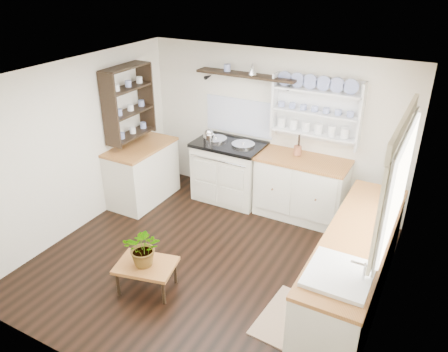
{
  "coord_description": "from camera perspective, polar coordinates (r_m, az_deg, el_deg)",
  "views": [
    {
      "loc": [
        2.26,
        -3.78,
        3.37
      ],
      "look_at": [
        0.07,
        0.25,
        1.1
      ],
      "focal_mm": 35.0,
      "sensor_mm": 36.0,
      "label": 1
    }
  ],
  "objects": [
    {
      "name": "floor",
      "position": [
        5.55,
        -1.91,
        -11.1
      ],
      "size": [
        4.0,
        3.8,
        0.01
      ],
      "primitive_type": "cube",
      "color": "black",
      "rests_on": "ground"
    },
    {
      "name": "wall_back",
      "position": [
        6.51,
        6.42,
        6.21
      ],
      "size": [
        4.0,
        0.02,
        2.3
      ],
      "primitive_type": "cube",
      "color": "silver",
      "rests_on": "ground"
    },
    {
      "name": "wall_right",
      "position": [
        4.4,
        21.14,
        -6.02
      ],
      "size": [
        0.02,
        3.8,
        2.3
      ],
      "primitive_type": "cube",
      "color": "silver",
      "rests_on": "ground"
    },
    {
      "name": "wall_left",
      "position": [
        6.11,
        -18.54,
        3.61
      ],
      "size": [
        0.02,
        3.8,
        2.3
      ],
      "primitive_type": "cube",
      "color": "silver",
      "rests_on": "ground"
    },
    {
      "name": "ceiling",
      "position": [
        4.53,
        -2.35,
        12.65
      ],
      "size": [
        4.0,
        3.8,
        0.01
      ],
      "primitive_type": "cube",
      "color": "white",
      "rests_on": "wall_back"
    },
    {
      "name": "window",
      "position": [
        4.34,
        21.68,
        -0.26
      ],
      "size": [
        0.08,
        1.55,
        1.22
      ],
      "color": "white",
      "rests_on": "wall_right"
    },
    {
      "name": "aga_cooker",
      "position": [
        6.71,
        0.67,
        0.75
      ],
      "size": [
        1.04,
        0.72,
        0.96
      ],
      "color": "silver",
      "rests_on": "floor"
    },
    {
      "name": "back_cabinets",
      "position": [
        6.34,
        10.07,
        -1.43
      ],
      "size": [
        1.27,
        0.63,
        0.9
      ],
      "color": "#EEE5CD",
      "rests_on": "floor"
    },
    {
      "name": "right_cabinets",
      "position": [
        4.89,
        16.51,
        -11.53
      ],
      "size": [
        0.62,
        2.43,
        0.9
      ],
      "color": "#EEE5CD",
      "rests_on": "floor"
    },
    {
      "name": "belfast_sink",
      "position": [
        4.09,
        14.61,
        -13.63
      ],
      "size": [
        0.55,
        0.6,
        0.45
      ],
      "color": "white",
      "rests_on": "right_cabinets"
    },
    {
      "name": "left_cabinets",
      "position": [
        6.79,
        -10.59,
        0.47
      ],
      "size": [
        0.62,
        1.13,
        0.9
      ],
      "color": "#EEE5CD",
      "rests_on": "floor"
    },
    {
      "name": "plate_rack",
      "position": [
        6.15,
        12.14,
        8.56
      ],
      "size": [
        1.2,
        0.22,
        0.9
      ],
      "color": "white",
      "rests_on": "wall_back"
    },
    {
      "name": "high_shelf",
      "position": [
        6.33,
        2.91,
        12.96
      ],
      "size": [
        1.5,
        0.29,
        0.16
      ],
      "color": "black",
      "rests_on": "wall_back"
    },
    {
      "name": "left_shelving",
      "position": [
        6.48,
        -12.37,
        9.42
      ],
      "size": [
        0.28,
        0.8,
        1.05
      ],
      "primitive_type": "cube",
      "color": "black",
      "rests_on": "wall_left"
    },
    {
      "name": "kettle",
      "position": [
        6.51,
        -1.99,
        5.27
      ],
      "size": [
        0.17,
        0.17,
        0.2
      ],
      "primitive_type": null,
      "color": "silver",
      "rests_on": "aga_cooker"
    },
    {
      "name": "utensil_crock",
      "position": [
        6.23,
        9.57,
        3.31
      ],
      "size": [
        0.11,
        0.11,
        0.13
      ],
      "primitive_type": "cylinder",
      "color": "#9D5A39",
      "rests_on": "back_cabinets"
    },
    {
      "name": "center_table",
      "position": [
        5.04,
        -10.13,
        -11.65
      ],
      "size": [
        0.73,
        0.59,
        0.35
      ],
      "rotation": [
        0.0,
        0.0,
        0.23
      ],
      "color": "brown",
      "rests_on": "floor"
    },
    {
      "name": "potted_plant",
      "position": [
        4.88,
        -10.39,
        -9.12
      ],
      "size": [
        0.51,
        0.48,
        0.45
      ],
      "primitive_type": "imported",
      "rotation": [
        0.0,
        0.0,
        0.37
      ],
      "color": "#3F7233",
      "rests_on": "center_table"
    },
    {
      "name": "floor_rug",
      "position": [
        4.86,
        8.48,
        -17.87
      ],
      "size": [
        0.61,
        0.89,
        0.02
      ],
      "primitive_type": "cube",
      "rotation": [
        0.0,
        0.0,
        -0.07
      ],
      "color": "#977557",
      "rests_on": "floor"
    }
  ]
}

